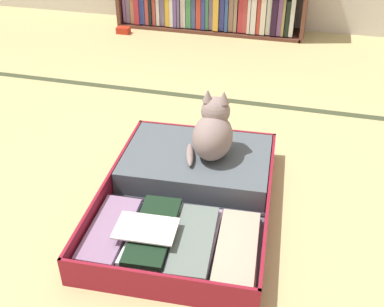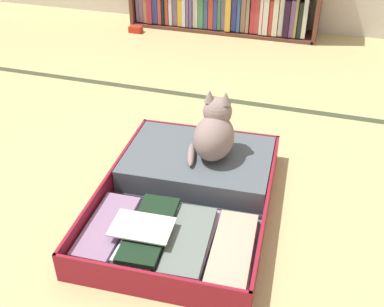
{
  "view_description": "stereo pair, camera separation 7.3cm",
  "coord_description": "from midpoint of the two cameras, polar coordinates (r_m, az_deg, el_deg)",
  "views": [
    {
      "loc": [
        0.54,
        -1.4,
        1.25
      ],
      "look_at": [
        0.14,
        0.11,
        0.22
      ],
      "focal_mm": 43.63,
      "sensor_mm": 36.0,
      "label": 1
    },
    {
      "loc": [
        0.61,
        -1.38,
        1.25
      ],
      "look_at": [
        0.14,
        0.11,
        0.22
      ],
      "focal_mm": 43.63,
      "sensor_mm": 36.0,
      "label": 2
    }
  ],
  "objects": [
    {
      "name": "ground_plane",
      "position": [
        1.96,
        -5.92,
        -6.49
      ],
      "size": [
        10.0,
        10.0,
        0.0
      ],
      "primitive_type": "plane",
      "color": "tan"
    },
    {
      "name": "tatami_border",
      "position": [
        2.79,
        1.21,
        6.79
      ],
      "size": [
        4.8,
        0.05,
        0.0
      ],
      "color": "#3B442B",
      "rests_on": "ground_plane"
    },
    {
      "name": "open_suitcase",
      "position": [
        1.96,
        -1.46,
        -4.39
      ],
      "size": [
        0.72,
        0.98,
        0.12
      ],
      "color": "maroon",
      "rests_on": "ground_plane"
    },
    {
      "name": "black_cat",
      "position": [
        1.98,
        1.54,
        2.63
      ],
      "size": [
        0.21,
        0.24,
        0.29
      ],
      "color": "gray",
      "rests_on": "open_suitcase"
    },
    {
      "name": "small_red_pouch",
      "position": [
        3.88,
        -8.94,
        14.66
      ],
      "size": [
        0.1,
        0.07,
        0.05
      ],
      "color": "red",
      "rests_on": "ground_plane"
    }
  ]
}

